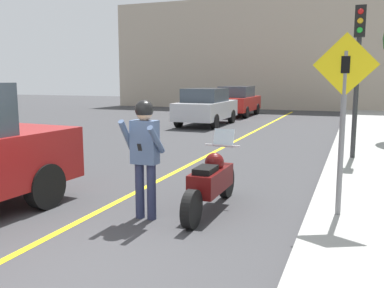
% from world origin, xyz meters
% --- Properties ---
extents(ground_plane, '(80.00, 80.00, 0.00)m').
position_xyz_m(ground_plane, '(0.00, 0.00, 0.00)').
color(ground_plane, '#38383A').
extents(road_center_line, '(0.12, 36.00, 0.01)m').
position_xyz_m(road_center_line, '(-0.60, 6.00, 0.00)').
color(road_center_line, yellow).
rests_on(road_center_line, ground).
extents(building_backdrop, '(28.00, 1.20, 7.56)m').
position_xyz_m(building_backdrop, '(0.00, 26.00, 3.78)').
color(building_backdrop, '#B2A38E').
rests_on(building_backdrop, ground).
extents(motorcycle, '(0.62, 2.32, 1.27)m').
position_xyz_m(motorcycle, '(1.09, 2.73, 0.49)').
color(motorcycle, black).
rests_on(motorcycle, ground).
extents(person_biker, '(0.59, 0.49, 1.82)m').
position_xyz_m(person_biker, '(0.27, 1.99, 1.13)').
color(person_biker, '#282D4C').
rests_on(person_biker, ground).
extents(crossing_sign, '(0.91, 0.08, 2.67)m').
position_xyz_m(crossing_sign, '(3.05, 2.87, 1.73)').
color(crossing_sign, slate).
rests_on(crossing_sign, sidewalk_curb).
extents(traffic_light, '(0.26, 0.30, 3.78)m').
position_xyz_m(traffic_light, '(3.19, 7.90, 2.75)').
color(traffic_light, '#2D2D30').
rests_on(traffic_light, sidewalk_curb).
extents(parked_car_silver, '(1.88, 4.20, 1.68)m').
position_xyz_m(parked_car_silver, '(-3.18, 14.71, 0.86)').
color(parked_car_silver, black).
rests_on(parked_car_silver, ground).
extents(parked_car_red, '(1.88, 4.20, 1.68)m').
position_xyz_m(parked_car_red, '(-3.14, 19.93, 0.86)').
color(parked_car_red, black).
rests_on(parked_car_red, ground).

